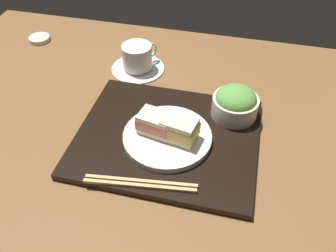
% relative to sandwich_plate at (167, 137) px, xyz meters
% --- Properties ---
extents(ground_plane, '(1.40, 1.00, 0.03)m').
position_rel_sandwich_plate_xyz_m(ground_plane, '(-0.02, 0.01, -0.04)').
color(ground_plane, brown).
extents(serving_tray, '(0.40, 0.33, 0.02)m').
position_rel_sandwich_plate_xyz_m(serving_tray, '(-0.00, 0.01, -0.02)').
color(serving_tray, black).
rests_on(serving_tray, ground_plane).
extents(sandwich_plate, '(0.20, 0.20, 0.01)m').
position_rel_sandwich_plate_xyz_m(sandwich_plate, '(0.00, 0.00, 0.00)').
color(sandwich_plate, silver).
rests_on(sandwich_plate, serving_tray).
extents(sandwich_near, '(0.08, 0.06, 0.05)m').
position_rel_sandwich_plate_xyz_m(sandwich_near, '(-0.03, 0.00, 0.03)').
color(sandwich_near, beige).
rests_on(sandwich_near, sandwich_plate).
extents(sandwich_far, '(0.09, 0.07, 0.05)m').
position_rel_sandwich_plate_xyz_m(sandwich_far, '(0.03, -0.00, 0.03)').
color(sandwich_far, beige).
rests_on(sandwich_far, sandwich_plate).
extents(salad_bowl, '(0.11, 0.11, 0.07)m').
position_rel_sandwich_plate_xyz_m(salad_bowl, '(0.13, 0.12, 0.03)').
color(salad_bowl, beige).
rests_on(salad_bowl, serving_tray).
extents(chopsticks_pair, '(0.22, 0.05, 0.01)m').
position_rel_sandwich_plate_xyz_m(chopsticks_pair, '(-0.02, -0.13, -0.00)').
color(chopsticks_pair, tan).
rests_on(chopsticks_pair, serving_tray).
extents(coffee_cup, '(0.15, 0.15, 0.08)m').
position_rel_sandwich_plate_xyz_m(coffee_cup, '(-0.15, 0.27, 0.01)').
color(coffee_cup, white).
rests_on(coffee_cup, ground_plane).
extents(small_sauce_dish, '(0.06, 0.06, 0.01)m').
position_rel_sandwich_plate_xyz_m(small_sauce_dish, '(-0.50, 0.34, -0.02)').
color(small_sauce_dish, silver).
rests_on(small_sauce_dish, ground_plane).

